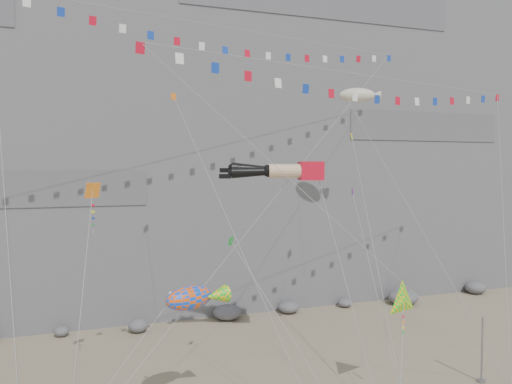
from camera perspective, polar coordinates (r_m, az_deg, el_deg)
cliff at (r=60.14m, az=-7.35°, el=13.64°), size 80.00×28.00×50.00m
talus_boulders at (r=46.44m, az=-3.30°, el=-13.61°), size 60.00×3.00×1.20m
anchor_pole_right at (r=36.41m, az=24.42°, el=-16.10°), size 0.12×0.12×4.23m
legs_kite at (r=33.31m, az=3.03°, el=2.42°), size 7.08×14.25×17.87m
flag_banner_upper at (r=38.65m, az=-2.28°, el=18.10°), size 31.32×18.24×30.87m
flag_banner_lower at (r=33.87m, az=12.55°, el=12.86°), size 29.59×8.48×22.22m
harlequin_kite at (r=29.57m, az=-18.17°, el=0.09°), size 2.55×9.38×15.06m
fish_windsock at (r=27.04m, az=-7.64°, el=-11.91°), size 9.62×4.41×10.64m
delta_kite at (r=30.61m, az=16.52°, el=-11.90°), size 5.31×5.93×8.94m
blimp_windsock at (r=42.24m, az=11.50°, el=10.73°), size 5.36×14.79×23.97m
small_kite_a at (r=34.77m, az=-9.05°, el=9.95°), size 5.64×14.54×23.74m
small_kite_b at (r=35.82m, az=11.07°, el=-0.49°), size 3.92×12.54×17.29m
small_kite_c at (r=30.80m, az=-2.74°, el=-5.85°), size 4.36×11.58×14.69m
small_kite_d at (r=38.74m, az=10.98°, el=5.75°), size 5.63×15.52×22.46m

